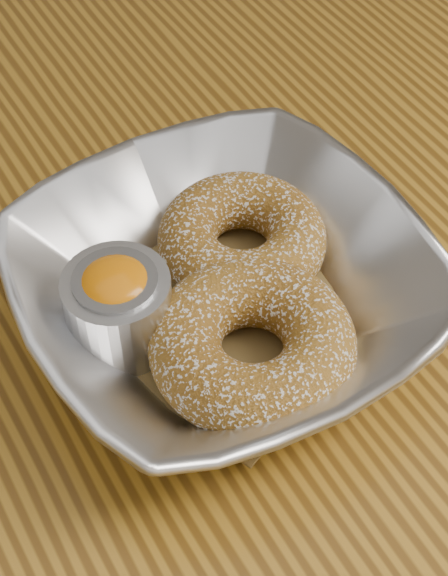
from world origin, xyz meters
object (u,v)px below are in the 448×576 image
serving_bowl (224,290)px  ramekin (118,306)px  donut_back (242,239)px  donut_front (252,344)px  table (160,447)px

serving_bowl → ramekin: (-0.06, 0.01, 0.01)m
serving_bowl → donut_back: size_ratio=2.28×
donut_back → donut_front: (-0.04, -0.07, 0.00)m
table → ramekin: bearing=117.1°
serving_bowl → donut_front: serving_bowl is taller
donut_back → table: bearing=-157.7°
donut_front → ramekin: ramekin is taller
donut_back → ramekin: 0.09m
table → ramekin: ramekin is taller
serving_bowl → donut_back: 0.04m
ramekin → serving_bowl: bearing=-12.1°
table → ramekin: 0.14m
table → donut_back: (0.08, 0.03, 0.13)m
donut_front → table: bearing=139.4°
table → serving_bowl: serving_bowl is taller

